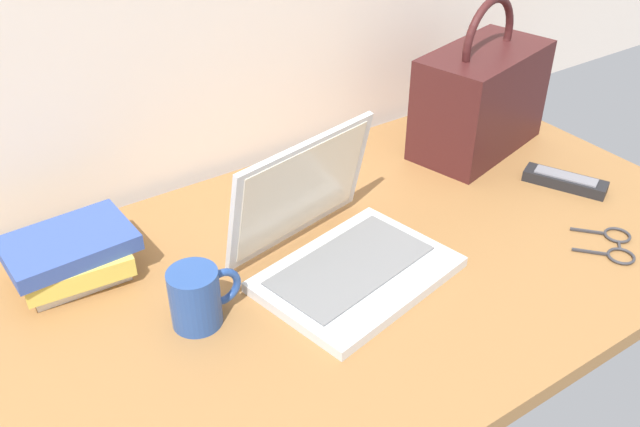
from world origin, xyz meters
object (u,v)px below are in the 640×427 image
remote_control_far (565,181)px  book_stack (71,255)px  laptop (337,245)px  eyeglasses (617,245)px  handbag (480,98)px  coffee_mug (197,296)px

remote_control_far → book_stack: bearing=163.7°
laptop → book_stack: 0.43m
eyeglasses → laptop: bearing=152.4°
laptop → handbag: handbag is taller
coffee_mug → laptop: bearing=-1.9°
coffee_mug → remote_control_far: 0.78m
book_stack → coffee_mug: bearing=-60.1°
handbag → book_stack: (-0.87, 0.04, -0.07)m
remote_control_far → book_stack: book_stack is taller
coffee_mug → eyeglasses: 0.73m
book_stack → laptop: bearing=-30.7°
laptop → book_stack: laptop is taller
eyeglasses → coffee_mug: bearing=161.0°
coffee_mug → eyeglasses: bearing=-19.0°
remote_control_far → handbag: bearing=97.6°
remote_control_far → book_stack: size_ratio=0.81×
coffee_mug → book_stack: size_ratio=0.57×
laptop → handbag: (0.50, 0.18, 0.07)m
eyeglasses → book_stack: book_stack is taller
remote_control_far → handbag: 0.25m
remote_control_far → eyeglasses: 0.21m
eyeglasses → handbag: size_ratio=0.42×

